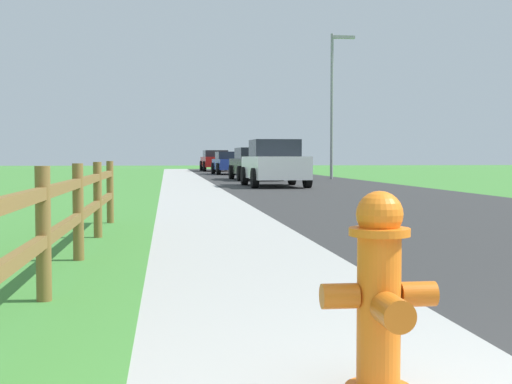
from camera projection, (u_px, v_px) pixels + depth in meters
The scene contains 11 objects.
ground_plane at pixel (214, 185), 26.77m from camera, with size 120.00×120.00×0.00m, color #438737.
road_asphalt at pixel (295, 182), 29.19m from camera, with size 7.00×66.00×0.01m, color #313131.
curb_concrete at pixel (137, 183), 28.37m from camera, with size 6.00×66.00×0.01m, color #ACACA6.
grass_verge at pixel (99, 183), 28.18m from camera, with size 5.00×66.00×0.00m, color #438737.
fire_hydrant at pixel (380, 292), 3.11m from camera, with size 0.52×0.44×0.91m.
rail_fence at pixel (64, 212), 6.09m from camera, with size 0.11×10.27×0.99m.
parked_suv_white at pixel (274, 164), 25.00m from camera, with size 2.11×4.29×1.67m.
parked_car_black at pixel (255, 164), 32.29m from camera, with size 2.19×4.75×1.48m.
parked_car_blue at pixel (230, 163), 42.56m from camera, with size 2.13×4.40×1.38m.
parked_car_red at pixel (216, 160), 52.27m from camera, with size 2.22×4.89×1.55m.
street_lamp at pixel (334, 94), 33.55m from camera, with size 1.17×0.20×6.92m.
Camera 1 is at (-1.81, -1.74, 1.06)m, focal length 49.25 mm.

